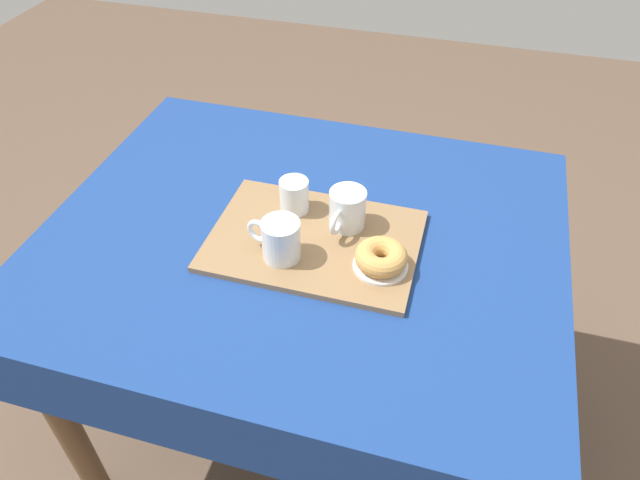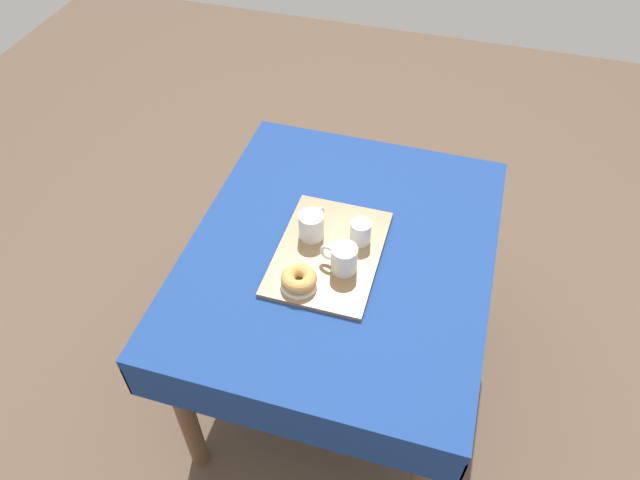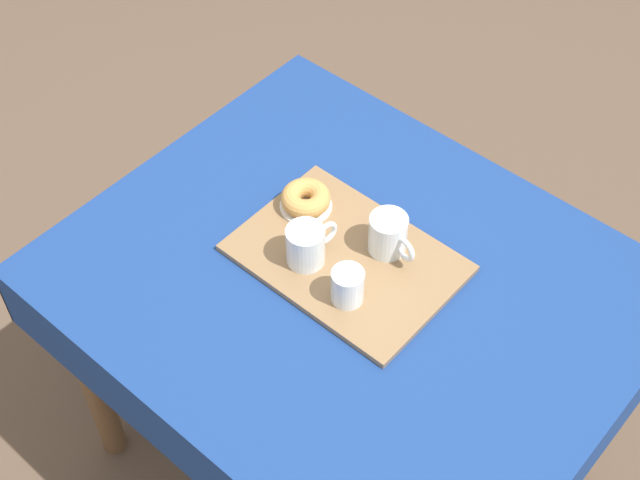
{
  "view_description": "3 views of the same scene",
  "coord_description": "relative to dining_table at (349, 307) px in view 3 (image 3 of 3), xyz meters",
  "views": [
    {
      "loc": [
        -0.31,
        0.95,
        1.66
      ],
      "look_at": [
        -0.06,
        0.05,
        0.8
      ],
      "focal_mm": 32.85,
      "sensor_mm": 36.0,
      "label": 1
    },
    {
      "loc": [
        -1.28,
        -0.3,
        2.2
      ],
      "look_at": [
        -0.04,
        0.06,
        0.84
      ],
      "focal_mm": 33.49,
      "sensor_mm": 36.0,
      "label": 2
    },
    {
      "loc": [
        0.72,
        -0.92,
        2.26
      ],
      "look_at": [
        -0.09,
        0.0,
        0.83
      ],
      "focal_mm": 50.5,
      "sensor_mm": 36.0,
      "label": 3
    }
  ],
  "objects": [
    {
      "name": "serving_tray",
      "position": [
        -0.04,
        0.03,
        0.11
      ],
      "size": [
        0.46,
        0.32,
        0.01
      ],
      "primitive_type": "cube",
      "color": "olive",
      "rests_on": "dining_table"
    },
    {
      "name": "water_glass_near",
      "position": [
        0.04,
        -0.05,
        0.15
      ],
      "size": [
        0.07,
        0.07,
        0.08
      ],
      "color": "white",
      "rests_on": "serving_tray"
    },
    {
      "name": "donut_plate_left",
      "position": [
        -0.2,
        0.08,
        0.12
      ],
      "size": [
        0.12,
        0.12,
        0.01
      ],
      "primitive_type": "cylinder",
      "color": "white",
      "rests_on": "serving_tray"
    },
    {
      "name": "ground_plane",
      "position": [
        0.0,
        0.0,
        -0.68
      ],
      "size": [
        6.0,
        6.0,
        0.0
      ],
      "primitive_type": "plane",
      "color": "brown"
    },
    {
      "name": "tea_mug_left",
      "position": [
        -0.1,
        -0.03,
        0.16
      ],
      "size": [
        0.08,
        0.12,
        0.09
      ],
      "color": "white",
      "rests_on": "serving_tray"
    },
    {
      "name": "dining_table",
      "position": [
        0.0,
        0.0,
        0.0
      ],
      "size": [
        1.17,
        0.97,
        0.78
      ],
      "color": "navy",
      "rests_on": "ground"
    },
    {
      "name": "sugar_donut_left",
      "position": [
        -0.2,
        0.08,
        0.14
      ],
      "size": [
        0.11,
        0.11,
        0.04
      ],
      "primitive_type": "torus",
      "color": "tan",
      "rests_on": "donut_plate_left"
    },
    {
      "name": "tea_mug_right",
      "position": [
        0.01,
        0.1,
        0.16
      ],
      "size": [
        0.12,
        0.08,
        0.09
      ],
      "color": "white",
      "rests_on": "serving_tray"
    }
  ]
}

